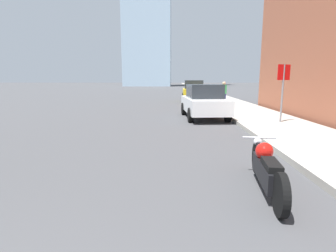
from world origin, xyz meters
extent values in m
cube|color=#9E998E|center=(5.83, 40.00, 0.07)|extent=(2.99, 240.00, 0.15)
cylinder|color=black|center=(3.46, 5.53, 0.30)|extent=(0.17, 0.61, 0.60)
cylinder|color=black|center=(3.26, 3.82, 0.30)|extent=(0.17, 0.61, 0.60)
cube|color=black|center=(3.36, 4.68, 0.32)|extent=(0.39, 1.33, 0.32)
sphere|color=red|center=(3.39, 4.94, 0.60)|extent=(0.30, 0.30, 0.30)
cube|color=black|center=(3.33, 4.40, 0.53)|extent=(0.28, 0.62, 0.10)
sphere|color=silver|center=(3.46, 5.56, 0.62)|extent=(0.16, 0.16, 0.16)
cylinder|color=silver|center=(3.45, 5.44, 0.73)|extent=(0.62, 0.11, 0.04)
cube|color=silver|center=(3.16, 13.11, 0.65)|extent=(2.10, 4.25, 0.66)
cube|color=#23282D|center=(3.16, 13.11, 1.29)|extent=(1.64, 2.10, 0.64)
cylinder|color=black|center=(2.23, 14.30, 0.32)|extent=(0.26, 0.65, 0.64)
cylinder|color=black|center=(3.86, 14.45, 0.32)|extent=(0.26, 0.65, 0.64)
cylinder|color=black|center=(2.46, 11.76, 0.32)|extent=(0.26, 0.65, 0.64)
cylinder|color=black|center=(4.09, 11.91, 0.32)|extent=(0.26, 0.65, 0.64)
cube|color=gold|center=(3.28, 23.19, 0.72)|extent=(1.82, 3.84, 0.75)
cube|color=#23282D|center=(3.28, 23.19, 1.45)|extent=(1.53, 1.85, 0.71)
cylinder|color=black|center=(2.44, 24.38, 0.34)|extent=(0.21, 0.69, 0.69)
cylinder|color=black|center=(4.14, 24.37, 0.34)|extent=(0.21, 0.69, 0.69)
cylinder|color=black|center=(2.42, 22.01, 0.34)|extent=(0.21, 0.69, 0.69)
cylinder|color=black|center=(4.11, 22.00, 0.34)|extent=(0.21, 0.69, 0.69)
cylinder|color=slate|center=(6.05, 11.07, 1.28)|extent=(0.07, 0.07, 2.27)
cube|color=red|center=(6.05, 11.07, 2.12)|extent=(0.57, 0.26, 0.60)
cube|color=#1E2347|center=(5.04, 18.52, 0.53)|extent=(0.29, 0.20, 0.75)
cube|color=#2D7F42|center=(5.04, 18.52, 1.20)|extent=(0.36, 0.20, 0.60)
sphere|color=tan|center=(5.04, 18.52, 1.61)|extent=(0.22, 0.22, 0.22)
camera|label=1|loc=(1.87, 0.49, 1.81)|focal=28.00mm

